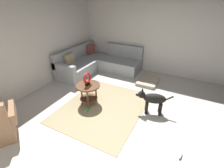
{
  "coord_description": "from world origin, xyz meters",
  "views": [
    {
      "loc": [
        -2.7,
        -1.05,
        2.5
      ],
      "look_at": [
        0.45,
        0.6,
        0.55
      ],
      "focal_mm": 26.28,
      "sensor_mm": 36.0,
      "label": 1
    }
  ],
  "objects_px": {
    "side_table": "(88,89)",
    "dog_toy_rope": "(88,109)",
    "dog_bed_mat": "(148,81)",
    "sectional_couch": "(97,64)",
    "dog": "(153,99)",
    "dog_toy_bone": "(180,155)",
    "torus_sculpture": "(87,79)"
  },
  "relations": [
    {
      "from": "dog_toy_rope",
      "to": "torus_sculpture",
      "type": "bearing_deg",
      "value": 29.16
    },
    {
      "from": "dog_toy_rope",
      "to": "side_table",
      "type": "bearing_deg",
      "value": 29.16
    },
    {
      "from": "torus_sculpture",
      "to": "dog_bed_mat",
      "type": "relative_size",
      "value": 0.41
    },
    {
      "from": "sectional_couch",
      "to": "dog_toy_bone",
      "type": "relative_size",
      "value": 12.5
    },
    {
      "from": "sectional_couch",
      "to": "dog",
      "type": "bearing_deg",
      "value": -121.05
    },
    {
      "from": "dog",
      "to": "dog_toy_rope",
      "type": "xyz_separation_m",
      "value": [
        -0.63,
        1.39,
        -0.35
      ]
    },
    {
      "from": "sectional_couch",
      "to": "torus_sculpture",
      "type": "height_order",
      "value": "sectional_couch"
    },
    {
      "from": "sectional_couch",
      "to": "torus_sculpture",
      "type": "relative_size",
      "value": 6.9
    },
    {
      "from": "dog_toy_rope",
      "to": "dog_toy_bone",
      "type": "height_order",
      "value": "dog_toy_bone"
    },
    {
      "from": "sectional_couch",
      "to": "dog_toy_rope",
      "type": "bearing_deg",
      "value": -153.44
    },
    {
      "from": "dog_bed_mat",
      "to": "sectional_couch",
      "type": "bearing_deg",
      "value": 89.84
    },
    {
      "from": "dog_toy_rope",
      "to": "dog_toy_bone",
      "type": "xyz_separation_m",
      "value": [
        -0.33,
        -2.19,
        0.0
      ]
    },
    {
      "from": "side_table",
      "to": "torus_sculpture",
      "type": "distance_m",
      "value": 0.29
    },
    {
      "from": "side_table",
      "to": "dog_toy_bone",
      "type": "xyz_separation_m",
      "value": [
        -0.59,
        -2.34,
        -0.39
      ]
    },
    {
      "from": "side_table",
      "to": "torus_sculpture",
      "type": "xyz_separation_m",
      "value": [
        -0.0,
        -0.0,
        0.29
      ]
    },
    {
      "from": "side_table",
      "to": "dog_toy_rope",
      "type": "height_order",
      "value": "side_table"
    },
    {
      "from": "dog_toy_rope",
      "to": "dog_toy_bone",
      "type": "bearing_deg",
      "value": -98.46
    },
    {
      "from": "side_table",
      "to": "dog_toy_rope",
      "type": "xyz_separation_m",
      "value": [
        -0.27,
        -0.15,
        -0.39
      ]
    },
    {
      "from": "torus_sculpture",
      "to": "dog_toy_rope",
      "type": "xyz_separation_m",
      "value": [
        -0.27,
        -0.15,
        -0.69
      ]
    },
    {
      "from": "side_table",
      "to": "dog_toy_rope",
      "type": "relative_size",
      "value": 3.07
    },
    {
      "from": "sectional_couch",
      "to": "torus_sculpture",
      "type": "xyz_separation_m",
      "value": [
        -1.84,
        -0.9,
        0.42
      ]
    },
    {
      "from": "side_table",
      "to": "sectional_couch",
      "type": "bearing_deg",
      "value": 26.17
    },
    {
      "from": "dog",
      "to": "dog_toy_bone",
      "type": "height_order",
      "value": "dog"
    },
    {
      "from": "sectional_couch",
      "to": "dog_toy_rope",
      "type": "relative_size",
      "value": 11.53
    },
    {
      "from": "dog_bed_mat",
      "to": "dog_toy_bone",
      "type": "bearing_deg",
      "value": -151.76
    },
    {
      "from": "sectional_couch",
      "to": "dog_bed_mat",
      "type": "distance_m",
      "value": 1.96
    },
    {
      "from": "torus_sculpture",
      "to": "dog_toy_bone",
      "type": "xyz_separation_m",
      "value": [
        -0.59,
        -2.34,
        -0.68
      ]
    },
    {
      "from": "dog_bed_mat",
      "to": "dog_toy_bone",
      "type": "distance_m",
      "value": 2.75
    },
    {
      "from": "sectional_couch",
      "to": "torus_sculpture",
      "type": "distance_m",
      "value": 2.09
    },
    {
      "from": "torus_sculpture",
      "to": "dog_toy_bone",
      "type": "distance_m",
      "value": 2.51
    },
    {
      "from": "dog_toy_rope",
      "to": "dog",
      "type": "bearing_deg",
      "value": -65.54
    },
    {
      "from": "side_table",
      "to": "dog_bed_mat",
      "type": "bearing_deg",
      "value": -29.58
    }
  ]
}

